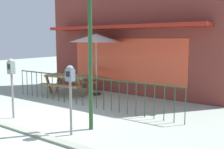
{
  "coord_description": "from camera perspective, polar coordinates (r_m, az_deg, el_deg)",
  "views": [
    {
      "loc": [
        5.3,
        -4.31,
        2.14
      ],
      "look_at": [
        0.74,
        2.34,
        1.06
      ],
      "focal_mm": 41.26,
      "sensor_mm": 36.0,
      "label": 1
    }
  ],
  "objects": [
    {
      "name": "patio_fence_front",
      "position": [
        8.33,
        -5.79,
        -2.61
      ],
      "size": [
        6.54,
        0.04,
        0.97
      ],
      "color": "#233E20",
      "rests_on": "ground"
    },
    {
      "name": "picnic_table_left",
      "position": [
        10.25,
        -9.69,
        -1.03
      ],
      "size": [
        1.97,
        1.59,
        0.79
      ],
      "color": "#9F704D",
      "rests_on": "ground"
    },
    {
      "name": "parking_meter_far",
      "position": [
        7.47,
        -21.42,
        0.43
      ],
      "size": [
        0.18,
        0.17,
        1.65
      ],
      "color": "gray",
      "rests_on": "ground"
    },
    {
      "name": "street_lamp",
      "position": [
        6.03,
        -4.92,
        12.72
      ],
      "size": [
        0.28,
        0.28,
        4.12
      ],
      "color": "#214724",
      "rests_on": "ground"
    },
    {
      "name": "parking_meter_near",
      "position": [
        5.75,
        -9.24,
        -1.57
      ],
      "size": [
        0.18,
        0.17,
        1.59
      ],
      "color": "slate",
      "rests_on": "ground"
    },
    {
      "name": "pub_storefront",
      "position": [
        10.39,
        3.71,
        12.15
      ],
      "size": [
        7.76,
        1.39,
        5.97
      ],
      "color": "#412214",
      "rests_on": "ground"
    },
    {
      "name": "ground",
      "position": [
        7.16,
        -15.95,
        -10.03
      ],
      "size": [
        40.0,
        40.0,
        0.0
      ],
      "primitive_type": "plane",
      "color": "#96A297"
    },
    {
      "name": "patio_umbrella",
      "position": [
        9.97,
        -3.55,
        8.02
      ],
      "size": [
        2.06,
        2.06,
        2.38
      ],
      "color": "black",
      "rests_on": "ground"
    },
    {
      "name": "curb_edge",
      "position": [
        6.76,
        -20.56,
        -11.28
      ],
      "size": [
        10.86,
        0.2,
        0.11
      ],
      "primitive_type": "cube",
      "color": "gray",
      "rests_on": "ground"
    }
  ]
}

